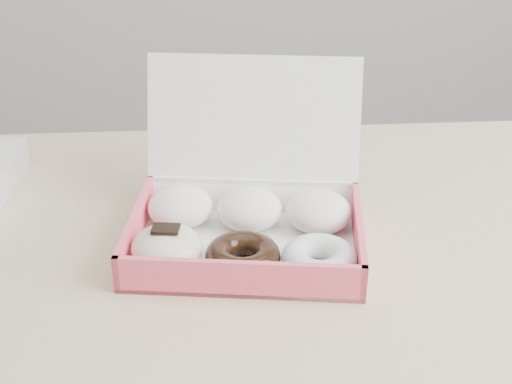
{
  "coord_description": "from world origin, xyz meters",
  "views": [
    {
      "loc": [
        0.01,
        -0.74,
        1.23
      ],
      "look_at": [
        0.06,
        0.03,
        0.82
      ],
      "focal_mm": 50.0,
      "sensor_mm": 36.0,
      "label": 1
    }
  ],
  "objects": [
    {
      "name": "table",
      "position": [
        0.0,
        0.0,
        0.67
      ],
      "size": [
        1.2,
        0.8,
        0.75
      ],
      "color": "tan",
      "rests_on": "ground"
    },
    {
      "name": "donut_box",
      "position": [
        0.05,
        0.03,
        0.78
      ],
      "size": [
        0.32,
        0.3,
        0.2
      ],
      "rotation": [
        0.0,
        0.0,
        -0.14
      ],
      "color": "white",
      "rests_on": "table"
    }
  ]
}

